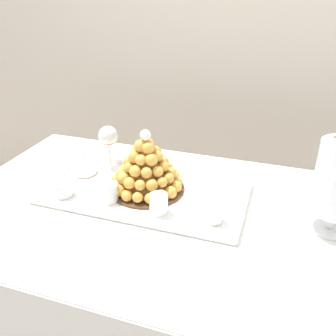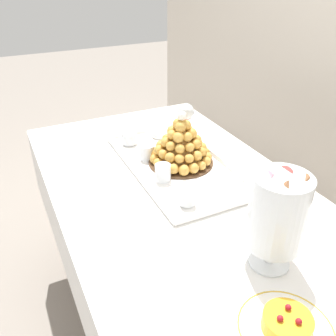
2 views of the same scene
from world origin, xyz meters
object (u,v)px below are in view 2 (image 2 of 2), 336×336
(croquembouche, at_px, (181,144))
(serving_tray, at_px, (176,165))
(dessert_cup_mid_left, at_px, (147,152))
(dessert_cup_centre, at_px, (163,173))
(dessert_cup_left, at_px, (129,139))
(fruit_tart_plate, at_px, (286,326))
(creme_brulee_ramekin, at_px, (161,133))
(macaron_goblet, at_px, (278,213))
(wine_glass, at_px, (186,113))
(dessert_cup_mid_right, at_px, (187,196))

(croquembouche, bearing_deg, serving_tray, -87.62)
(dessert_cup_mid_left, height_order, dessert_cup_centre, same)
(dessert_cup_left, distance_m, fruit_tart_plate, 0.98)
(creme_brulee_ramekin, relative_size, macaron_goblet, 0.33)
(dessert_cup_mid_left, distance_m, macaron_goblet, 0.67)
(dessert_cup_centre, bearing_deg, creme_brulee_ramekin, 156.20)
(creme_brulee_ramekin, bearing_deg, serving_tray, -12.88)
(dessert_cup_mid_left, xyz_separation_m, wine_glass, (-0.11, 0.23, 0.08))
(dessert_cup_mid_left, relative_size, dessert_cup_centre, 0.99)
(serving_tray, distance_m, wine_glass, 0.27)
(serving_tray, distance_m, dessert_cup_left, 0.26)
(dessert_cup_left, height_order, fruit_tart_plate, dessert_cup_left)
(wine_glass, bearing_deg, fruit_tart_plate, -15.04)
(croquembouche, distance_m, dessert_cup_mid_right, 0.27)
(fruit_tart_plate, height_order, wine_glass, wine_glass)
(creme_brulee_ramekin, bearing_deg, dessert_cup_left, -84.68)
(macaron_goblet, bearing_deg, creme_brulee_ramekin, 175.25)
(croquembouche, distance_m, fruit_tart_plate, 0.75)
(macaron_goblet, relative_size, wine_glass, 1.72)
(serving_tray, relative_size, creme_brulee_ramekin, 7.23)
(dessert_cup_left, xyz_separation_m, dessert_cup_centre, (0.32, 0.00, 0.01))
(croquembouche, distance_m, wine_glass, 0.23)
(creme_brulee_ramekin, height_order, macaron_goblet, macaron_goblet)
(dessert_cup_centre, bearing_deg, macaron_goblet, 9.57)
(croquembouche, xyz_separation_m, dessert_cup_left, (-0.24, -0.12, -0.06))
(dessert_cup_left, bearing_deg, dessert_cup_mid_left, 5.18)
(dessert_cup_left, bearing_deg, wine_glass, 79.02)
(macaron_goblet, bearing_deg, dessert_cup_mid_left, -173.72)
(dessert_cup_centre, bearing_deg, wine_glass, 139.64)
(dessert_cup_mid_left, distance_m, dessert_cup_mid_right, 0.33)
(croquembouche, distance_m, creme_brulee_ramekin, 0.27)
(creme_brulee_ramekin, distance_m, wine_glass, 0.14)
(dessert_cup_mid_left, relative_size, creme_brulee_ramekin, 0.65)
(serving_tray, distance_m, dessert_cup_centre, 0.13)
(macaron_goblet, bearing_deg, dessert_cup_left, -173.93)
(dessert_cup_mid_left, xyz_separation_m, dessert_cup_mid_right, (0.33, -0.00, 0.00))
(dessert_cup_mid_left, xyz_separation_m, macaron_goblet, (0.65, 0.07, 0.13))
(serving_tray, relative_size, dessert_cup_left, 10.61)
(dessert_cup_left, xyz_separation_m, creme_brulee_ramekin, (-0.01, 0.15, -0.01))
(dessert_cup_left, xyz_separation_m, macaron_goblet, (0.81, 0.09, 0.13))
(dessert_cup_mid_left, bearing_deg, fruit_tart_plate, -1.75)
(wine_glass, bearing_deg, serving_tray, -36.55)
(dessert_cup_mid_left, relative_size, fruit_tart_plate, 0.28)
(dessert_cup_mid_left, bearing_deg, dessert_cup_centre, -3.32)
(serving_tray, relative_size, fruit_tart_plate, 3.09)
(dessert_cup_centre, height_order, macaron_goblet, macaron_goblet)
(croquembouche, bearing_deg, macaron_goblet, -3.24)
(croquembouche, distance_m, macaron_goblet, 0.57)
(croquembouche, bearing_deg, creme_brulee_ramekin, 171.96)
(dessert_cup_left, bearing_deg, creme_brulee_ramekin, 95.32)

